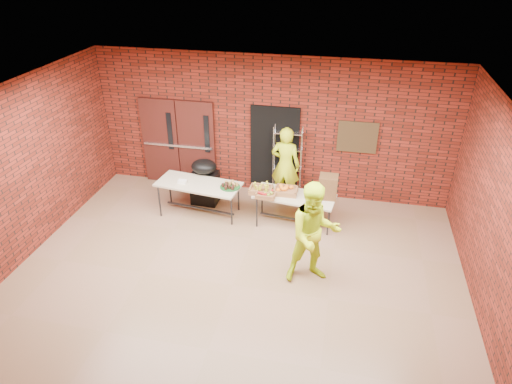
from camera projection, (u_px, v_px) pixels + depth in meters
room at (230, 207)px, 7.16m from camera, size 8.08×7.08×3.28m
double_doors at (179, 143)px, 10.76m from camera, size 1.78×0.12×2.10m
dark_doorway at (274, 151)px, 10.36m from camera, size 1.10×0.06×2.10m
bronze_plaque at (357, 137)px, 9.78m from camera, size 0.85×0.04×0.70m
wire_rack at (287, 162)px, 10.28m from camera, size 0.63×0.22×1.72m
table_left at (199, 186)px, 9.70m from camera, size 1.87×0.96×0.74m
table_right at (294, 198)px, 9.36m from camera, size 1.72×0.88×0.68m
basket_bananas at (261, 190)px, 9.42m from camera, size 0.46×0.36×0.14m
basket_oranges at (286, 191)px, 9.38m from camera, size 0.47×0.36×0.15m
basket_apples at (266, 194)px, 9.27m from camera, size 0.40×0.31×0.12m
muffin_tray at (230, 185)px, 9.50m from camera, size 0.42×0.42×0.11m
napkin_box at (182, 181)px, 9.68m from camera, size 0.18×0.12×0.06m
coffee_dispenser at (328, 187)px, 9.16m from camera, size 0.37×0.33×0.48m
cup_stack_front at (308, 194)px, 9.14m from camera, size 0.09×0.09×0.26m
cup_stack_mid at (311, 198)px, 9.01m from camera, size 0.08×0.08×0.23m
cup_stack_back at (307, 191)px, 9.28m from camera, size 0.07×0.07×0.21m
covered_grill at (205, 181)px, 10.20m from camera, size 0.59×0.49×1.05m
volunteer_woman at (285, 165)px, 10.07m from camera, size 0.70×0.50×1.79m
volunteer_man at (314, 234)px, 7.67m from camera, size 1.10×0.98×1.88m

